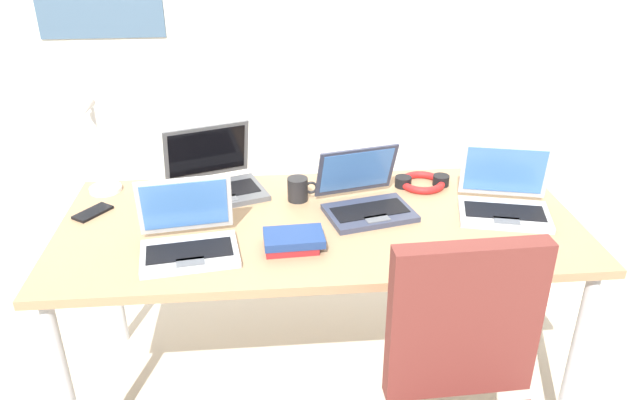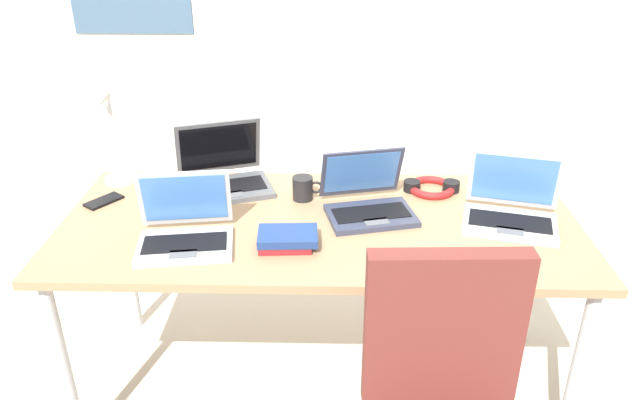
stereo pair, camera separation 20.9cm
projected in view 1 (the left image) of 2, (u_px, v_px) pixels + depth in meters
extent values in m
plane|color=#B7AD9E|center=(320.00, 381.00, 2.46)|extent=(12.00, 12.00, 0.00)
cube|color=silver|center=(299.00, 4.00, 2.85)|extent=(6.00, 0.12, 2.60)
cube|color=#9E7A56|center=(320.00, 224.00, 2.13)|extent=(1.80, 0.80, 0.03)
cylinder|color=#B2B5BA|center=(66.00, 389.00, 1.93)|extent=(0.04, 0.04, 0.71)
cylinder|color=#B2B5BA|center=(575.00, 357.00, 2.07)|extent=(0.04, 0.04, 0.71)
cylinder|color=#B2B5BA|center=(112.00, 271.00, 2.54)|extent=(0.04, 0.04, 0.71)
cylinder|color=#B2B5BA|center=(504.00, 252.00, 2.67)|extent=(0.04, 0.04, 0.71)
cylinder|color=white|center=(106.00, 189.00, 2.34)|extent=(0.12, 0.12, 0.02)
cylinder|color=white|center=(98.00, 146.00, 2.26)|extent=(0.02, 0.02, 0.34)
cylinder|color=white|center=(87.00, 105.00, 2.14)|extent=(0.01, 0.08, 0.01)
cone|color=white|center=(84.00, 108.00, 2.11)|extent=(0.07, 0.09, 0.09)
cube|color=#B7BABC|center=(504.00, 214.00, 2.15)|extent=(0.35, 0.28, 0.02)
cube|color=black|center=(505.00, 211.00, 2.14)|extent=(0.29, 0.18, 0.00)
cube|color=#595B60|center=(507.00, 221.00, 2.08)|extent=(0.10, 0.07, 0.00)
cube|color=#B7BABC|center=(505.00, 170.00, 2.21)|extent=(0.31, 0.11, 0.21)
cube|color=#3F72BF|center=(505.00, 171.00, 2.20)|extent=(0.28, 0.10, 0.18)
cube|color=#B7BABC|center=(190.00, 254.00, 1.91)|extent=(0.33, 0.25, 0.02)
cube|color=black|center=(189.00, 251.00, 1.91)|extent=(0.28, 0.15, 0.00)
cube|color=#595B60|center=(190.00, 262.00, 1.85)|extent=(0.09, 0.06, 0.00)
cube|color=#B7BABC|center=(185.00, 205.00, 1.97)|extent=(0.31, 0.09, 0.21)
cube|color=#3F72BF|center=(185.00, 205.00, 1.96)|extent=(0.27, 0.07, 0.17)
cube|color=#33384C|center=(370.00, 213.00, 2.16)|extent=(0.34, 0.27, 0.02)
cube|color=black|center=(370.00, 210.00, 2.15)|extent=(0.28, 0.17, 0.00)
cube|color=#595B60|center=(377.00, 219.00, 2.09)|extent=(0.09, 0.06, 0.00)
cube|color=#33384C|center=(356.00, 170.00, 2.22)|extent=(0.31, 0.14, 0.20)
cube|color=#3F72BF|center=(357.00, 171.00, 2.22)|extent=(0.28, 0.12, 0.16)
cube|color=#515459|center=(219.00, 194.00, 2.29)|extent=(0.39, 0.32, 0.02)
cube|color=black|center=(219.00, 191.00, 2.29)|extent=(0.32, 0.21, 0.00)
cube|color=#595B60|center=(225.00, 199.00, 2.23)|extent=(0.10, 0.08, 0.00)
cube|color=#515459|center=(207.00, 151.00, 2.35)|extent=(0.33, 0.17, 0.22)
cube|color=black|center=(207.00, 152.00, 2.35)|extent=(0.30, 0.14, 0.19)
ellipsoid|color=black|center=(440.00, 259.00, 1.87)|extent=(0.08, 0.11, 0.03)
cube|color=black|center=(93.00, 212.00, 2.17)|extent=(0.13, 0.15, 0.01)
torus|color=red|center=(422.00, 182.00, 2.38)|extent=(0.18, 0.18, 0.03)
cylinder|color=black|center=(403.00, 182.00, 2.37)|extent=(0.06, 0.06, 0.04)
cylinder|color=black|center=(441.00, 180.00, 2.38)|extent=(0.06, 0.06, 0.04)
cube|color=maroon|center=(291.00, 244.00, 1.96)|extent=(0.18, 0.13, 0.02)
cube|color=navy|center=(294.00, 238.00, 1.95)|extent=(0.20, 0.14, 0.03)
cylinder|color=black|center=(298.00, 189.00, 2.25)|extent=(0.08, 0.08, 0.09)
torus|color=black|center=(311.00, 188.00, 2.25)|extent=(0.05, 0.01, 0.05)
cube|color=brown|center=(465.00, 321.00, 1.64)|extent=(0.42, 0.08, 0.48)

